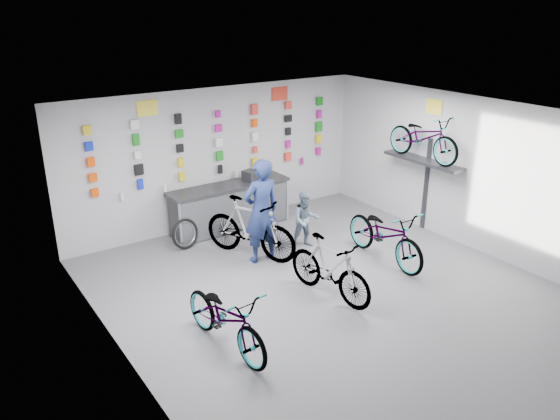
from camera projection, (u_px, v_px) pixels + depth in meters
floor at (335, 296)px, 9.21m from camera, size 8.00×8.00×0.00m
ceiling at (342, 119)px, 8.13m from camera, size 8.00×8.00×0.00m
wall_back at (218, 157)px, 11.75m from camera, size 7.00×0.00×7.00m
wall_left at (124, 271)px, 6.82m from camera, size 0.00×8.00×8.00m
wall_right at (477, 176)px, 10.52m from camera, size 0.00×8.00×8.00m
counter at (230, 207)px, 11.76m from camera, size 2.70×0.66×1.00m
merch_wall at (222, 144)px, 11.61m from camera, size 5.56×0.08×1.57m
wall_bracket at (423, 164)px, 11.37m from camera, size 0.39×1.90×2.00m
sign_left at (147, 108)px, 10.50m from camera, size 0.42×0.02×0.30m
sign_right at (280, 94)px, 12.14m from camera, size 0.42×0.02×0.30m
sign_side at (434, 107)px, 11.02m from camera, size 0.02×0.40×0.30m
bike_left at (226, 317)px, 7.67m from camera, size 0.83×1.93×0.99m
bike_center at (330, 268)px, 8.99m from camera, size 0.75×1.81×1.06m
bike_right at (385, 234)px, 10.28m from camera, size 0.84×2.09×1.08m
bike_service at (250, 228)px, 10.42m from camera, size 1.39×2.03×1.20m
bike_wall at (424, 137)px, 11.11m from camera, size 0.63×1.80×0.95m
clerk at (261, 211)px, 10.13m from camera, size 0.75×0.51×2.01m
customer at (306, 220)px, 10.84m from camera, size 0.68×0.61×1.17m
spare_wheel at (185, 234)px, 10.88m from camera, size 0.65×0.31×0.63m
register at (251, 176)px, 11.83m from camera, size 0.34×0.36×0.22m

